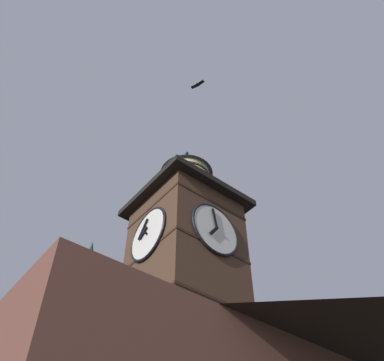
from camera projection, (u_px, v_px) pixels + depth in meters
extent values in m
cube|color=#4C3323|center=(185.00, 267.00, 15.17)|extent=(3.20, 3.20, 5.26)
cube|color=#352318|center=(185.00, 321.00, 13.74)|extent=(3.24, 3.24, 0.10)
cube|color=#352318|center=(185.00, 268.00, 15.15)|extent=(3.24, 3.24, 0.10)
cube|color=#352318|center=(186.00, 224.00, 16.55)|extent=(3.24, 3.24, 0.10)
cylinder|color=white|center=(215.00, 230.00, 14.74)|extent=(1.96, 0.10, 1.96)
torus|color=black|center=(215.00, 229.00, 14.73)|extent=(2.06, 0.10, 2.06)
cube|color=black|center=(214.00, 231.00, 14.48)|extent=(0.39, 0.04, 0.46)
cube|color=black|center=(215.00, 218.00, 14.94)|extent=(0.23, 0.04, 0.80)
sphere|color=black|center=(217.00, 228.00, 14.68)|extent=(0.10, 0.10, 0.10)
cylinder|color=white|center=(148.00, 234.00, 14.93)|extent=(0.10, 1.96, 1.96)
torus|color=black|center=(148.00, 234.00, 14.91)|extent=(0.10, 2.06, 2.06)
cube|color=black|center=(143.00, 233.00, 15.09)|extent=(0.04, 0.47, 0.38)
cube|color=black|center=(143.00, 229.00, 15.24)|extent=(0.04, 0.54, 0.69)
sphere|color=black|center=(146.00, 233.00, 14.88)|extent=(0.10, 0.10, 0.10)
cube|color=black|center=(186.00, 208.00, 17.13)|extent=(3.90, 3.90, 0.25)
cylinder|color=beige|center=(186.00, 190.00, 17.87)|extent=(1.94, 1.94, 1.83)
cylinder|color=#2D2319|center=(186.00, 200.00, 17.43)|extent=(2.00, 2.00, 0.10)
cylinder|color=#2D2319|center=(186.00, 190.00, 17.87)|extent=(2.00, 2.00, 0.10)
cylinder|color=#2D2319|center=(187.00, 179.00, 18.30)|extent=(2.00, 2.00, 0.10)
cone|color=#384251|center=(187.00, 164.00, 18.96)|extent=(2.24, 2.24, 1.26)
sphere|color=#2D3847|center=(187.00, 153.00, 19.48)|extent=(0.16, 0.16, 0.16)
cone|color=#1A3C1B|center=(71.00, 352.00, 19.22)|extent=(3.60, 3.60, 3.83)
cone|color=#173F1F|center=(85.00, 281.00, 21.81)|extent=(2.05, 2.05, 4.88)
ellipsoid|color=black|center=(198.00, 85.00, 20.57)|extent=(0.24, 0.18, 0.12)
cube|color=black|center=(201.00, 83.00, 20.50)|extent=(0.25, 0.38, 0.09)
cube|color=black|center=(195.00, 86.00, 20.64)|extent=(0.25, 0.38, 0.09)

